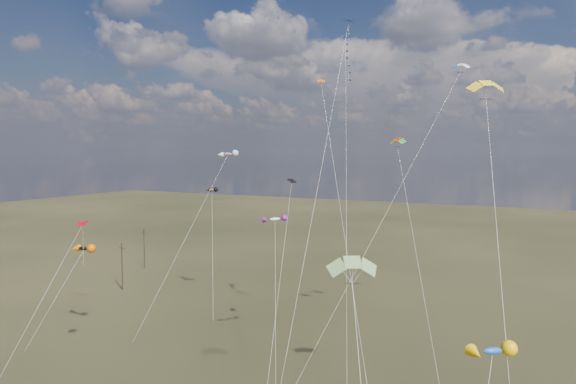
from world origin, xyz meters
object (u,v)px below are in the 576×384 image
at_px(diamond_black_high, 345,68).
at_px(parafoil_yellow, 487,85).
at_px(utility_pole_near, 122,266).
at_px(utility_pole_far, 144,248).
at_px(novelty_black_orange, 83,249).

bearing_deg(diamond_black_high, parafoil_yellow, -40.64).
height_order(utility_pole_near, parafoil_yellow, parafoil_yellow).
xyz_separation_m(utility_pole_far, diamond_black_high, (52.40, -24.97, 28.54)).
relative_size(diamond_black_high, novelty_black_orange, 3.19).
relative_size(utility_pole_far, novelty_black_orange, 0.67).
xyz_separation_m(utility_pole_near, utility_pole_far, (-8.00, 14.00, 0.00)).
bearing_deg(utility_pole_far, utility_pole_near, -60.26).
bearing_deg(novelty_black_orange, parafoil_yellow, -7.35).
bearing_deg(diamond_black_high, utility_pole_far, 154.52).
distance_m(utility_pole_near, parafoil_yellow, 69.49).
bearing_deg(parafoil_yellow, novelty_black_orange, 172.65).
distance_m(utility_pole_near, utility_pole_far, 16.12).
xyz_separation_m(utility_pole_near, parafoil_yellow, (60.30, -24.62, 24.23)).
xyz_separation_m(utility_pole_far, parafoil_yellow, (68.30, -38.62, 24.23)).
distance_m(utility_pole_far, novelty_black_orange, 38.73).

